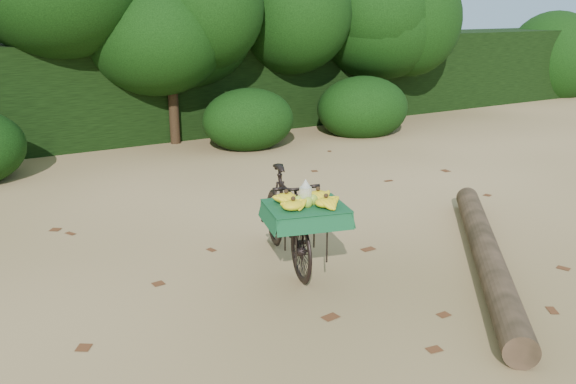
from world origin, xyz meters
TOP-DOWN VIEW (x-y plane):
  - ground at (0.00, 0.00)m, footprint 80.00×80.00m
  - vendor_bicycle at (-0.46, -0.43)m, footprint 0.94×1.74m
  - fallen_log at (1.17, -1.46)m, footprint 2.54×2.94m
  - hedge_backdrop at (0.00, 6.30)m, footprint 26.00×1.80m
  - tree_row at (-0.65, 5.50)m, footprint 14.50×2.00m
  - bush_clumps at (0.50, 4.30)m, footprint 8.80×1.70m
  - leaf_litter at (0.00, 0.65)m, footprint 7.00×7.30m

SIDE VIEW (x-z plane):
  - ground at x=0.00m, z-range 0.00..0.00m
  - leaf_litter at x=0.00m, z-range 0.00..0.01m
  - fallen_log at x=1.17m, z-range 0.00..0.26m
  - bush_clumps at x=0.50m, z-range 0.00..0.90m
  - vendor_bicycle at x=-0.46m, z-range 0.01..0.95m
  - hedge_backdrop at x=0.00m, z-range 0.00..1.80m
  - tree_row at x=-0.65m, z-range 0.00..4.00m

